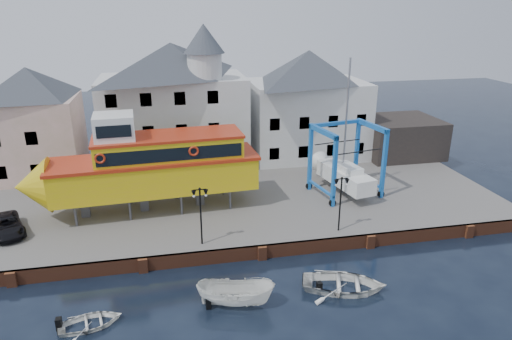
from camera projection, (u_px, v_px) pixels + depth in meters
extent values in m
plane|color=black|center=(262.00, 259.00, 31.59)|extent=(140.00, 140.00, 0.00)
cube|color=#5E5B59|center=(237.00, 192.00, 41.55)|extent=(44.00, 22.00, 1.00)
cube|color=brown|center=(262.00, 252.00, 31.53)|extent=(44.00, 0.25, 1.00)
cube|color=brown|center=(11.00, 279.00, 28.37)|extent=(0.60, 0.36, 1.00)
cube|color=brown|center=(143.00, 266.00, 29.87)|extent=(0.60, 0.36, 1.00)
cube|color=brown|center=(262.00, 253.00, 31.37)|extent=(0.60, 0.36, 1.00)
cube|color=brown|center=(370.00, 242.00, 32.87)|extent=(0.60, 0.36, 1.00)
cube|color=brown|center=(469.00, 231.00, 34.37)|extent=(0.60, 0.36, 1.00)
cube|color=tan|center=(37.00, 137.00, 43.16)|extent=(8.00, 7.00, 7.50)
pyramid|color=#383D42|center=(27.00, 83.00, 41.39)|extent=(8.00, 7.00, 2.80)
cube|color=black|center=(1.00, 173.00, 40.24)|extent=(1.00, 0.08, 1.20)
cube|color=black|center=(37.00, 171.00, 40.80)|extent=(1.00, 0.08, 1.20)
cube|color=black|center=(31.00, 138.00, 39.78)|extent=(1.00, 0.08, 1.20)
cube|color=silver|center=(175.00, 122.00, 45.80)|extent=(14.00, 8.00, 9.00)
pyramid|color=#383D42|center=(171.00, 60.00, 43.71)|extent=(14.00, 8.00, 3.20)
cube|color=black|center=(118.00, 165.00, 42.12)|extent=(1.00, 0.08, 1.20)
cube|color=black|center=(151.00, 163.00, 42.68)|extent=(1.00, 0.08, 1.20)
cube|color=black|center=(183.00, 161.00, 43.24)|extent=(1.00, 0.08, 1.20)
cube|color=black|center=(215.00, 159.00, 43.80)|extent=(1.00, 0.08, 1.20)
cube|color=black|center=(115.00, 134.00, 41.09)|extent=(1.00, 0.08, 1.20)
cube|color=black|center=(149.00, 132.00, 41.65)|extent=(1.00, 0.08, 1.20)
cube|color=black|center=(182.00, 131.00, 42.21)|extent=(1.00, 0.08, 1.20)
cube|color=black|center=(214.00, 129.00, 42.77)|extent=(1.00, 0.08, 1.20)
cube|color=black|center=(111.00, 101.00, 40.06)|extent=(1.00, 0.08, 1.20)
cube|color=black|center=(146.00, 100.00, 40.62)|extent=(1.00, 0.08, 1.20)
cube|color=black|center=(180.00, 98.00, 41.18)|extent=(1.00, 0.08, 1.20)
cube|color=black|center=(213.00, 97.00, 41.75)|extent=(1.00, 0.08, 1.20)
cylinder|color=silver|center=(205.00, 66.00, 42.20)|extent=(3.20, 3.20, 2.40)
cone|color=#383D42|center=(204.00, 38.00, 41.34)|extent=(3.80, 3.80, 2.60)
cube|color=silver|center=(307.00, 119.00, 49.05)|extent=(12.00, 8.00, 8.00)
pyramid|color=#383D42|center=(309.00, 66.00, 47.14)|extent=(12.00, 8.00, 3.20)
cube|color=black|center=(274.00, 154.00, 45.39)|extent=(1.00, 0.08, 1.20)
cube|color=black|center=(303.00, 152.00, 45.95)|extent=(1.00, 0.08, 1.20)
cube|color=black|center=(331.00, 150.00, 46.51)|extent=(1.00, 0.08, 1.20)
cube|color=black|center=(359.00, 148.00, 47.08)|extent=(1.00, 0.08, 1.20)
cube|color=black|center=(275.00, 124.00, 44.36)|extent=(1.00, 0.08, 1.20)
cube|color=black|center=(304.00, 123.00, 44.92)|extent=(1.00, 0.08, 1.20)
cube|color=black|center=(333.00, 121.00, 45.48)|extent=(1.00, 0.08, 1.20)
cube|color=black|center=(361.00, 120.00, 46.05)|extent=(1.00, 0.08, 1.20)
cube|color=black|center=(399.00, 137.00, 49.77)|extent=(8.00, 7.00, 4.00)
cylinder|color=black|center=(201.00, 218.00, 30.92)|extent=(0.12, 0.12, 4.00)
cube|color=black|center=(200.00, 190.00, 30.21)|extent=(0.90, 0.06, 0.06)
sphere|color=black|center=(200.00, 189.00, 30.19)|extent=(0.16, 0.16, 0.16)
cone|color=black|center=(194.00, 194.00, 30.23)|extent=(0.32, 0.32, 0.45)
sphere|color=white|center=(194.00, 196.00, 30.29)|extent=(0.18, 0.18, 0.18)
cone|color=black|center=(206.00, 193.00, 30.38)|extent=(0.32, 0.32, 0.45)
sphere|color=white|center=(206.00, 195.00, 30.44)|extent=(0.18, 0.18, 0.18)
cylinder|color=black|center=(340.00, 205.00, 32.79)|extent=(0.12, 0.12, 4.00)
cube|color=black|center=(342.00, 179.00, 32.09)|extent=(0.90, 0.06, 0.06)
sphere|color=black|center=(342.00, 178.00, 32.07)|extent=(0.16, 0.16, 0.16)
cone|color=black|center=(336.00, 183.00, 32.11)|extent=(0.32, 0.32, 0.45)
sphere|color=white|center=(336.00, 185.00, 32.17)|extent=(0.18, 0.18, 0.18)
cone|color=black|center=(347.00, 182.00, 32.26)|extent=(0.32, 0.32, 0.45)
sphere|color=white|center=(347.00, 184.00, 32.32)|extent=(0.18, 0.18, 0.18)
cylinder|color=#59595E|center=(76.00, 216.00, 33.85)|extent=(0.21, 0.21, 1.68)
cylinder|color=#59595E|center=(79.00, 199.00, 36.68)|extent=(0.21, 0.21, 1.68)
cylinder|color=#59595E|center=(130.00, 210.00, 34.81)|extent=(0.21, 0.21, 1.68)
cylinder|color=#59595E|center=(130.00, 194.00, 37.65)|extent=(0.21, 0.21, 1.68)
cylinder|color=#59595E|center=(181.00, 204.00, 35.77)|extent=(0.21, 0.21, 1.68)
cylinder|color=#59595E|center=(177.00, 190.00, 38.61)|extent=(0.21, 0.21, 1.68)
cylinder|color=#59595E|center=(230.00, 199.00, 36.73)|extent=(0.21, 0.21, 1.68)
cylinder|color=#59595E|center=(223.00, 185.00, 39.57)|extent=(0.21, 0.21, 1.68)
cube|color=#59595E|center=(85.00, 206.00, 35.40)|extent=(0.71, 0.60, 1.68)
cube|color=#59595E|center=(144.00, 200.00, 36.50)|extent=(0.71, 0.60, 1.68)
cube|color=#59595E|center=(200.00, 195.00, 37.60)|extent=(0.71, 0.60, 1.68)
cube|color=yellow|center=(156.00, 175.00, 36.07)|extent=(15.89, 5.24, 2.46)
cone|color=yellow|center=(32.00, 186.00, 33.84)|extent=(2.73, 4.40, 4.25)
cube|color=#B52C12|center=(155.00, 159.00, 35.61)|extent=(16.24, 5.44, 0.25)
cube|color=yellow|center=(169.00, 148.00, 35.62)|extent=(11.40, 4.51, 1.79)
cube|color=black|center=(171.00, 155.00, 33.85)|extent=(10.72, 0.75, 1.01)
cube|color=black|center=(167.00, 141.00, 37.35)|extent=(10.72, 0.75, 1.01)
cube|color=#B52C12|center=(168.00, 136.00, 35.27)|extent=(11.63, 4.64, 0.20)
cube|color=white|center=(114.00, 128.00, 34.00)|extent=(3.09, 3.09, 2.04)
cube|color=black|center=(114.00, 132.00, 32.62)|extent=(2.44, 0.22, 0.89)
torus|color=#B52C12|center=(100.00, 159.00, 32.51)|extent=(0.79, 0.21, 0.78)
torus|color=#B52C12|center=(194.00, 151.00, 34.16)|extent=(0.79, 0.21, 0.78)
cube|color=blue|center=(334.00, 172.00, 36.42)|extent=(0.35, 0.35, 5.98)
cylinder|color=black|center=(332.00, 203.00, 37.34)|extent=(0.63, 0.32, 0.60)
cube|color=blue|center=(310.00, 158.00, 39.87)|extent=(0.35, 0.35, 5.98)
cylinder|color=black|center=(309.00, 186.00, 40.79)|extent=(0.63, 0.32, 0.60)
cube|color=blue|center=(384.00, 164.00, 38.16)|extent=(0.35, 0.35, 5.98)
cylinder|color=black|center=(381.00, 194.00, 39.08)|extent=(0.63, 0.32, 0.60)
cube|color=blue|center=(357.00, 151.00, 41.60)|extent=(0.35, 0.35, 5.98)
cylinder|color=black|center=(354.00, 179.00, 42.52)|extent=(0.63, 0.32, 0.60)
cube|color=blue|center=(323.00, 132.00, 37.17)|extent=(1.11, 4.25, 0.42)
cube|color=blue|center=(320.00, 188.00, 38.87)|extent=(1.02, 4.23, 0.18)
cube|color=blue|center=(373.00, 126.00, 38.91)|extent=(1.11, 4.25, 0.42)
cube|color=blue|center=(368.00, 180.00, 40.61)|extent=(1.02, 4.23, 0.18)
cube|color=blue|center=(336.00, 123.00, 39.76)|extent=(5.09, 1.27, 0.30)
cube|color=white|center=(345.00, 177.00, 39.51)|extent=(3.15, 6.66, 1.37)
cone|color=white|center=(323.00, 163.00, 42.81)|extent=(2.19, 1.72, 1.96)
cube|color=#59595E|center=(344.00, 187.00, 39.84)|extent=(0.49, 1.55, 0.60)
cube|color=white|center=(349.00, 168.00, 38.82)|extent=(1.83, 2.78, 0.51)
cylinder|color=#99999E|center=(347.00, 115.00, 38.04)|extent=(0.19, 0.19, 9.39)
cube|color=black|center=(358.00, 152.00, 37.24)|extent=(4.46, 0.98, 0.05)
cube|color=black|center=(337.00, 142.00, 39.91)|extent=(4.46, 0.98, 0.05)
imported|color=black|center=(6.00, 226.00, 32.80)|extent=(3.73, 4.99, 1.26)
imported|color=white|center=(236.00, 305.00, 26.77)|extent=(4.90, 2.88, 1.78)
imported|color=white|center=(344.00, 290.00, 28.19)|extent=(6.01, 5.08, 1.06)
imported|color=white|center=(91.00, 326.00, 25.02)|extent=(3.80, 3.06, 0.70)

